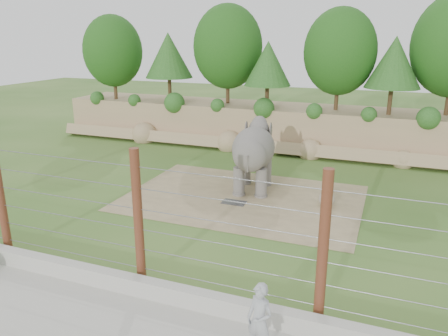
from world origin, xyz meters
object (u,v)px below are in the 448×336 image
(elephant, at_px, (253,158))
(zookeeper, at_px, (260,321))
(barrier_fence, at_px, (138,219))
(stone_ball, at_px, (327,199))

(elephant, height_order, zookeeper, elephant)
(barrier_fence, distance_m, zookeeper, 4.41)
(zookeeper, bearing_deg, barrier_fence, -179.14)
(elephant, bearing_deg, barrier_fence, -102.33)
(barrier_fence, relative_size, zookeeper, 11.52)
(barrier_fence, xyz_separation_m, zookeeper, (3.96, -1.60, -1.11))
(elephant, distance_m, barrier_fence, 8.68)
(stone_ball, xyz_separation_m, barrier_fence, (-4.04, -7.74, 1.64))
(stone_ball, relative_size, zookeeper, 0.38)
(elephant, height_order, stone_ball, elephant)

